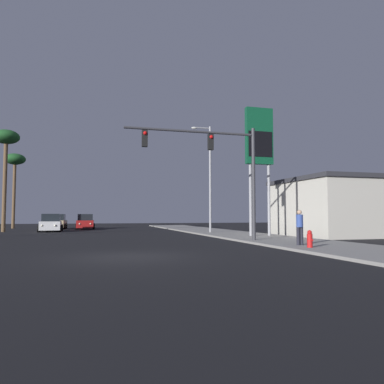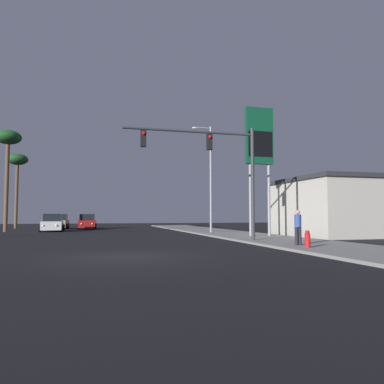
% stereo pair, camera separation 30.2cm
% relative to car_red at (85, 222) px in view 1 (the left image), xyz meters
% --- Properties ---
extents(ground_plane, '(120.00, 120.00, 0.00)m').
position_rel_car_red_xyz_m(ground_plane, '(1.81, -29.83, -0.76)').
color(ground_plane, black).
extents(sidewalk_right, '(5.00, 60.00, 0.12)m').
position_rel_car_red_xyz_m(sidewalk_right, '(11.31, -19.83, -0.70)').
color(sidewalk_right, gray).
rests_on(sidewalk_right, ground).
extents(building_gas_station, '(10.30, 8.30, 4.30)m').
position_rel_car_red_xyz_m(building_gas_station, '(19.81, -19.63, 1.40)').
color(building_gas_station, beige).
rests_on(building_gas_station, ground).
extents(car_red, '(2.04, 4.32, 1.68)m').
position_rel_car_red_xyz_m(car_red, '(0.00, 0.00, 0.00)').
color(car_red, maroon).
rests_on(car_red, ground).
extents(car_white, '(2.04, 4.34, 1.68)m').
position_rel_car_red_xyz_m(car_white, '(-3.09, -6.03, 0.00)').
color(car_white, silver).
rests_on(car_white, ground).
extents(car_tan, '(2.04, 4.34, 1.68)m').
position_rel_car_red_xyz_m(car_tan, '(-3.09, 1.13, 0.00)').
color(car_tan, tan).
rests_on(car_tan, ground).
extents(traffic_light_mast, '(7.58, 0.36, 6.50)m').
position_rel_car_red_xyz_m(traffic_light_mast, '(7.42, -24.03, 3.98)').
color(traffic_light_mast, '#38383D').
rests_on(traffic_light_mast, sidewalk_right).
extents(street_lamp, '(1.74, 0.24, 9.00)m').
position_rel_car_red_xyz_m(street_lamp, '(10.14, -13.87, 4.36)').
color(street_lamp, '#99999E').
rests_on(street_lamp, sidewalk_right).
extents(gas_station_sign, '(2.00, 0.42, 9.00)m').
position_rel_car_red_xyz_m(gas_station_sign, '(11.89, -20.04, 5.86)').
color(gas_station_sign, '#99999E').
rests_on(gas_station_sign, sidewalk_right).
extents(fire_hydrant, '(0.24, 0.34, 0.76)m').
position_rel_car_red_xyz_m(fire_hydrant, '(9.80, -29.35, -0.27)').
color(fire_hydrant, red).
rests_on(fire_hydrant, sidewalk_right).
extents(pedestrian_on_sidewalk, '(0.34, 0.32, 1.67)m').
position_rel_car_red_xyz_m(pedestrian_on_sidewalk, '(10.12, -28.03, 0.27)').
color(pedestrian_on_sidewalk, '#23232D').
rests_on(pedestrian_on_sidewalk, sidewalk_right).
extents(palm_tree_far, '(2.40, 2.40, 8.88)m').
position_rel_car_red_xyz_m(palm_tree_far, '(-8.22, 4.17, 6.95)').
color(palm_tree_far, brown).
rests_on(palm_tree_far, ground).
extents(palm_tree_mid, '(2.40, 2.40, 9.57)m').
position_rel_car_red_xyz_m(palm_tree_mid, '(-7.24, -5.83, 7.55)').
color(palm_tree_mid, brown).
rests_on(palm_tree_mid, ground).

